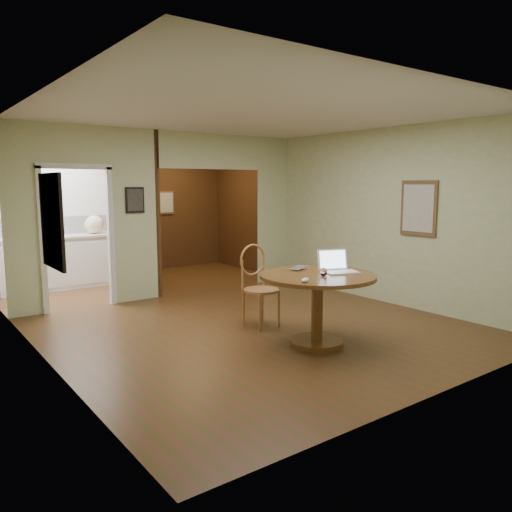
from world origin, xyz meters
TOP-DOWN VIEW (x-y plane):
  - floor at (0.00, 0.00)m, footprint 5.00×5.00m
  - room_shell at (-0.47, 3.10)m, footprint 5.20×7.50m
  - dining_table at (0.17, -0.84)m, footprint 1.33×1.33m
  - chair at (0.08, 0.18)m, footprint 0.49×0.49m
  - open_laptop at (0.45, -0.88)m, footprint 0.44×0.43m
  - closed_laptop at (0.24, -0.50)m, footprint 0.39×0.34m
  - mouse at (-0.27, -1.11)m, footprint 0.13×0.10m
  - wine_glass at (0.14, -0.96)m, footprint 0.08×0.08m
  - pen at (0.09, -1.05)m, footprint 0.13×0.09m
  - kitchen_cabinet at (-1.35, 4.20)m, footprint 2.06×0.60m
  - grocery_bag at (-0.68, 4.20)m, footprint 0.35×0.30m

SIDE VIEW (x-z plane):
  - floor at x=0.00m, z-range 0.00..0.00m
  - kitchen_cabinet at x=-1.35m, z-range 0.00..0.94m
  - chair at x=0.08m, z-range 0.06..1.14m
  - dining_table at x=0.17m, z-range 0.20..1.03m
  - pen at x=0.09m, z-range 0.83..0.84m
  - closed_laptop at x=0.24m, z-range 0.83..0.85m
  - mouse at x=-0.27m, z-range 0.83..0.88m
  - wine_glass at x=0.14m, z-range 0.83..0.92m
  - open_laptop at x=0.45m, z-range 0.77..1.03m
  - grocery_bag at x=-0.68m, z-range 0.94..1.28m
  - room_shell at x=-0.47m, z-range -1.21..3.79m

